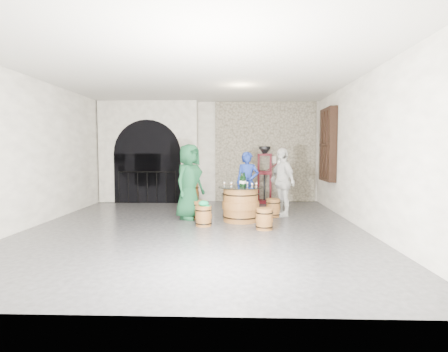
{
  "coord_description": "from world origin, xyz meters",
  "views": [
    {
      "loc": [
        0.84,
        -7.31,
        1.63
      ],
      "look_at": [
        0.58,
        0.74,
        1.05
      ],
      "focal_mm": 28.0,
      "sensor_mm": 36.0,
      "label": 1
    }
  ],
  "objects_px": {
    "wine_bottle_center": "(243,181)",
    "person_white": "(282,182)",
    "barrel_stool_near_right": "(264,219)",
    "barrel_stool_near_left": "(204,216)",
    "person_green": "(189,182)",
    "corking_press": "(265,170)",
    "wine_bottle_left": "(241,181)",
    "barrel_table": "(241,204)",
    "barrel_stool_far": "(247,205)",
    "side_barrel": "(192,194)",
    "person_blue": "(247,183)",
    "barrel_stool_left": "(200,210)",
    "wine_bottle_right": "(244,181)",
    "barrel_stool_right": "(273,208)"
  },
  "relations": [
    {
      "from": "wine_bottle_center",
      "to": "person_white",
      "type": "bearing_deg",
      "value": 36.68
    },
    {
      "from": "barrel_stool_near_right",
      "to": "barrel_stool_near_left",
      "type": "distance_m",
      "value": 1.33
    },
    {
      "from": "person_green",
      "to": "corking_press",
      "type": "bearing_deg",
      "value": -6.69
    },
    {
      "from": "wine_bottle_left",
      "to": "corking_press",
      "type": "bearing_deg",
      "value": 74.21
    },
    {
      "from": "barrel_table",
      "to": "barrel_stool_far",
      "type": "distance_m",
      "value": 1.01
    },
    {
      "from": "side_barrel",
      "to": "wine_bottle_left",
      "type": "bearing_deg",
      "value": -60.24
    },
    {
      "from": "barrel_stool_far",
      "to": "person_blue",
      "type": "height_order",
      "value": "person_blue"
    },
    {
      "from": "barrel_stool_left",
      "to": "barrel_stool_near_right",
      "type": "height_order",
      "value": "same"
    },
    {
      "from": "person_white",
      "to": "corking_press",
      "type": "height_order",
      "value": "corking_press"
    },
    {
      "from": "wine_bottle_right",
      "to": "corking_press",
      "type": "relative_size",
      "value": 0.18
    },
    {
      "from": "barrel_stool_near_left",
      "to": "barrel_stool_right",
      "type": "bearing_deg",
      "value": 34.84
    },
    {
      "from": "barrel_stool_right",
      "to": "person_white",
      "type": "height_order",
      "value": "person_white"
    },
    {
      "from": "wine_bottle_left",
      "to": "person_white",
      "type": "bearing_deg",
      "value": 31.49
    },
    {
      "from": "person_green",
      "to": "barrel_stool_right",
      "type": "bearing_deg",
      "value": -49.99
    },
    {
      "from": "barrel_stool_far",
      "to": "barrel_stool_right",
      "type": "height_order",
      "value": "same"
    },
    {
      "from": "barrel_stool_right",
      "to": "person_blue",
      "type": "distance_m",
      "value": 0.96
    },
    {
      "from": "barrel_table",
      "to": "barrel_stool_near_left",
      "type": "distance_m",
      "value": 1.01
    },
    {
      "from": "barrel_stool_right",
      "to": "barrel_stool_near_right",
      "type": "relative_size",
      "value": 1.0
    },
    {
      "from": "barrel_stool_far",
      "to": "barrel_stool_right",
      "type": "bearing_deg",
      "value": -32.93
    },
    {
      "from": "barrel_stool_left",
      "to": "side_barrel",
      "type": "relative_size",
      "value": 0.73
    },
    {
      "from": "person_white",
      "to": "wine_bottle_right",
      "type": "distance_m",
      "value": 1.15
    },
    {
      "from": "barrel_stool_far",
      "to": "wine_bottle_center",
      "type": "bearing_deg",
      "value": -97.47
    },
    {
      "from": "barrel_stool_far",
      "to": "person_white",
      "type": "relative_size",
      "value": 0.26
    },
    {
      "from": "barrel_table",
      "to": "barrel_stool_far",
      "type": "xyz_separation_m",
      "value": [
        0.19,
        0.97,
        -0.18
      ]
    },
    {
      "from": "barrel_stool_left",
      "to": "corking_press",
      "type": "relative_size",
      "value": 0.25
    },
    {
      "from": "wine_bottle_left",
      "to": "barrel_stool_right",
      "type": "bearing_deg",
      "value": 30.42
    },
    {
      "from": "wine_bottle_right",
      "to": "person_green",
      "type": "bearing_deg",
      "value": 174.2
    },
    {
      "from": "barrel_stool_right",
      "to": "side_barrel",
      "type": "height_order",
      "value": "side_barrel"
    },
    {
      "from": "barrel_stool_near_left",
      "to": "person_blue",
      "type": "relative_size",
      "value": 0.28
    },
    {
      "from": "barrel_table",
      "to": "barrel_stool_far",
      "type": "bearing_deg",
      "value": 79.24
    },
    {
      "from": "barrel_stool_near_left",
      "to": "barrel_stool_near_right",
      "type": "bearing_deg",
      "value": -13.21
    },
    {
      "from": "person_green",
      "to": "barrel_table",
      "type": "bearing_deg",
      "value": -70.27
    },
    {
      "from": "side_barrel",
      "to": "person_white",
      "type": "bearing_deg",
      "value": -37.76
    },
    {
      "from": "person_green",
      "to": "wine_bottle_left",
      "type": "distance_m",
      "value": 1.24
    },
    {
      "from": "barrel_stool_left",
      "to": "barrel_stool_near_right",
      "type": "distance_m",
      "value": 1.8
    },
    {
      "from": "barrel_stool_far",
      "to": "wine_bottle_left",
      "type": "distance_m",
      "value": 1.15
    },
    {
      "from": "wine_bottle_right",
      "to": "person_blue",
      "type": "bearing_deg",
      "value": 83.37
    },
    {
      "from": "barrel_stool_right",
      "to": "wine_bottle_left",
      "type": "xyz_separation_m",
      "value": [
        -0.8,
        -0.47,
        0.71
      ]
    },
    {
      "from": "person_blue",
      "to": "wine_bottle_right",
      "type": "height_order",
      "value": "person_blue"
    },
    {
      "from": "barrel_stool_left",
      "to": "person_white",
      "type": "xyz_separation_m",
      "value": [
        2.02,
        0.54,
        0.63
      ]
    },
    {
      "from": "barrel_stool_left",
      "to": "wine_bottle_left",
      "type": "height_order",
      "value": "wine_bottle_left"
    },
    {
      "from": "wine_bottle_left",
      "to": "side_barrel",
      "type": "xyz_separation_m",
      "value": [
        -1.48,
        2.59,
        -0.63
      ]
    },
    {
      "from": "person_white",
      "to": "wine_bottle_left",
      "type": "xyz_separation_m",
      "value": [
        -1.04,
        -0.64,
        0.08
      ]
    },
    {
      "from": "barrel_stool_near_right",
      "to": "wine_bottle_center",
      "type": "relative_size",
      "value": 1.37
    },
    {
      "from": "barrel_table",
      "to": "corking_press",
      "type": "relative_size",
      "value": 0.59
    },
    {
      "from": "barrel_stool_near_left",
      "to": "wine_bottle_center",
      "type": "bearing_deg",
      "value": 32.65
    },
    {
      "from": "wine_bottle_center",
      "to": "wine_bottle_right",
      "type": "height_order",
      "value": "same"
    },
    {
      "from": "barrel_stool_right",
      "to": "barrel_stool_near_left",
      "type": "relative_size",
      "value": 1.0
    },
    {
      "from": "barrel_table",
      "to": "barrel_stool_near_right",
      "type": "xyz_separation_m",
      "value": [
        0.48,
        -0.87,
        -0.18
      ]
    },
    {
      "from": "barrel_table",
      "to": "person_white",
      "type": "xyz_separation_m",
      "value": [
        1.05,
        0.73,
        0.46
      ]
    }
  ]
}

